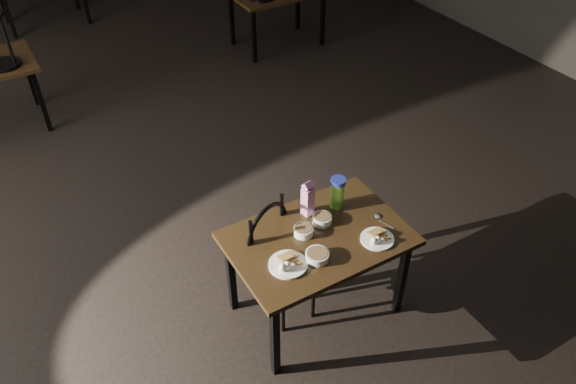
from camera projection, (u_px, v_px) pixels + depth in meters
main_table at (318, 245)px, 3.81m from camera, size 1.20×0.80×0.75m
plate_left at (288, 263)px, 3.54m from camera, size 0.25×0.25×0.08m
plate_right at (377, 238)px, 3.72m from camera, size 0.22×0.22×0.07m
bowl_near at (303, 231)px, 3.76m from camera, size 0.14×0.14×0.05m
bowl_far at (322, 219)px, 3.85m from camera, size 0.13×0.13×0.05m
bowl_big at (317, 256)px, 3.58m from camera, size 0.15×0.15×0.05m
juice_carton at (308, 199)px, 3.85m from camera, size 0.08×0.08×0.28m
water_bottle at (337, 192)px, 3.92m from camera, size 0.14×0.14×0.24m
spoon at (379, 217)px, 3.90m from camera, size 0.06×0.20×0.01m
bentwood_chair at (281, 255)px, 3.89m from camera, size 0.50×0.49×0.94m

